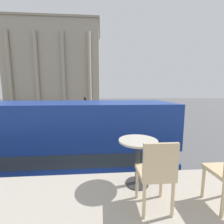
% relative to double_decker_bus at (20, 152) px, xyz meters
% --- Properties ---
extents(double_decker_bus, '(11.27, 2.70, 4.26)m').
position_rel_double_decker_bus_xyz_m(double_decker_bus, '(0.00, 0.00, 0.00)').
color(double_decker_bus, black).
rests_on(double_decker_bus, ground_plane).
extents(cafe_dining_table, '(0.60, 0.60, 0.73)m').
position_rel_double_decker_bus_xyz_m(cafe_dining_table, '(3.63, -3.42, 1.34)').
color(cafe_dining_table, '#2D2D30').
rests_on(cafe_dining_table, cafe_floor_slab).
extents(cafe_chair_0, '(0.40, 0.40, 0.91)m').
position_rel_double_decker_bus_xyz_m(cafe_chair_0, '(3.71, -3.97, 1.32)').
color(cafe_chair_0, '#D1B789').
rests_on(cafe_chair_0, cafe_floor_slab).
extents(plaza_building_left, '(25.01, 16.16, 23.20)m').
position_rel_double_decker_bus_xyz_m(plaza_building_left, '(-9.48, 41.74, 9.22)').
color(plaza_building_left, '#A39984').
rests_on(plaza_building_left, ground_plane).
extents(traffic_light_near, '(0.42, 0.24, 3.27)m').
position_rel_double_decker_bus_xyz_m(traffic_light_near, '(3.42, 7.25, -0.23)').
color(traffic_light_near, black).
rests_on(traffic_light_near, ground_plane).
extents(traffic_light_mid, '(0.42, 0.24, 3.92)m').
position_rel_double_decker_bus_xyz_m(traffic_light_mid, '(0.82, 15.79, 0.17)').
color(traffic_light_mid, black).
rests_on(traffic_light_mid, ground_plane).
extents(car_silver, '(4.20, 1.93, 1.35)m').
position_rel_double_decker_bus_xyz_m(car_silver, '(-4.52, 14.49, -1.68)').
color(car_silver, black).
rests_on(car_silver, ground_plane).
extents(car_black, '(4.20, 1.93, 1.35)m').
position_rel_double_decker_bus_xyz_m(car_black, '(2.54, 22.01, -1.68)').
color(car_black, black).
rests_on(car_black, ground_plane).
extents(pedestrian_red, '(0.32, 0.32, 1.64)m').
position_rel_double_decker_bus_xyz_m(pedestrian_red, '(5.14, 19.97, -1.45)').
color(pedestrian_red, '#282B33').
rests_on(pedestrian_red, ground_plane).
extents(pedestrian_blue, '(0.32, 0.32, 1.64)m').
position_rel_double_decker_bus_xyz_m(pedestrian_blue, '(-3.98, 30.82, -1.44)').
color(pedestrian_blue, '#282B33').
rests_on(pedestrian_blue, ground_plane).
extents(pedestrian_yellow, '(0.32, 0.32, 1.73)m').
position_rel_double_decker_bus_xyz_m(pedestrian_yellow, '(5.24, 26.98, -1.39)').
color(pedestrian_yellow, '#282B33').
rests_on(pedestrian_yellow, ground_plane).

